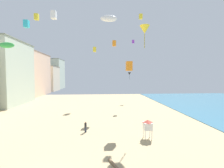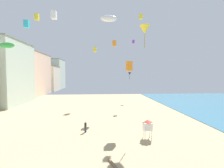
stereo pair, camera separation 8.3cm
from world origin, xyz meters
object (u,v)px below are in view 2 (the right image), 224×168
Objects in this scene: lifeguard_stand at (148,125)px; kite_purple_box at (133,42)px; kite_flyer at (85,126)px; kite_yellow_delta at (145,30)px; kite_yellow_box at (95,49)px; kite_yellow_box_2 at (141,16)px; kite_yellow_box_3 at (37,17)px; kite_black_delta at (130,74)px; driftwood_log at (113,164)px; kite_green_parafoil at (7,45)px; kite_orange_box at (129,66)px; kite_cyan_box at (27,24)px; kite_white_box at (54,15)px; kite_orange_box_2 at (114,43)px; kite_white_parafoil at (109,18)px.

kite_purple_box is (3.14, 25.08, 16.74)m from lifeguard_stand.
kite_flyer is 0.44× the size of kite_yellow_delta.
kite_yellow_box is 1.54× the size of kite_yellow_box_2.
kite_yellow_box_3 is at bearing -163.76° from kite_yellow_box.
lifeguard_stand is at bearing -97.72° from kite_yellow_box_2.
kite_yellow_box_2 is at bearing 178.81° from kite_flyer.
kite_yellow_box_2 reaches higher than kite_black_delta.
kite_green_parafoil is at bearing 142.44° from driftwood_log.
kite_green_parafoil reaches higher than kite_orange_box.
kite_cyan_box reaches higher than lifeguard_stand.
kite_yellow_box_3 reaches higher than kite_black_delta.
kite_yellow_box_2 reaches higher than kite_yellow_delta.
kite_black_delta reaches higher than kite_flyer.
kite_black_delta is (19.89, 13.93, -12.97)m from kite_white_box.
kite_black_delta is 2.62× the size of kite_yellow_box_2.
kite_green_parafoil is (0.73, -14.27, -9.95)m from kite_yellow_box_3.
kite_yellow_box_3 is at bearing 92.93° from kite_green_parafoil.
driftwood_log is at bearing -94.97° from kite_orange_box_2.
kite_green_parafoil is (-21.98, 6.99, 11.78)m from lifeguard_stand.
kite_orange_box_2 is at bearing 98.25° from kite_orange_box.
kite_purple_box reaches higher than kite_yellow_box.
kite_orange_box is (6.96, 2.10, 9.19)m from kite_flyer.
kite_yellow_box_2 is at bearing 89.75° from lifeguard_stand.
kite_cyan_box is at bearing 175.25° from kite_orange_box_2.
kite_yellow_delta is 1.50× the size of kite_green_parafoil.
kite_white_parafoil is at bearing -97.86° from kite_orange_box_2.
kite_yellow_delta is (9.16, -20.00, -0.03)m from kite_yellow_box.
kite_orange_box is 6.69m from kite_yellow_delta.
kite_purple_box reaches higher than lifeguard_stand.
kite_purple_box is at bearing 8.42° from kite_yellow_box_3.
kite_yellow_delta reaches higher than kite_flyer.
kite_cyan_box is (-18.37, 23.40, 20.42)m from driftwood_log.
kite_white_box is 6.94m from kite_cyan_box.
kite_cyan_box is at bearing 150.33° from kite_orange_box.
kite_purple_box reaches higher than kite_yellow_delta.
kite_yellow_box is 0.85× the size of kite_cyan_box.
kite_white_box is 7.86m from kite_yellow_box_3.
kite_flyer is 0.94× the size of kite_white_box.
lifeguard_stand is 1.84× the size of kite_yellow_box.
kite_yellow_box_2 is 0.96× the size of kite_purple_box.
kite_yellow_box is 10.92m from kite_orange_box_2.
kite_yellow_box_2 reaches higher than kite_white_parafoil.
kite_orange_box is 1.02× the size of kite_yellow_box_3.
kite_green_parafoil is (-22.98, 1.49, -2.58)m from kite_yellow_delta.
kite_purple_box reaches higher than kite_orange_box_2.
kite_orange_box is 22.35m from kite_yellow_box.
kite_white_parafoil is 0.63× the size of kite_yellow_delta.
lifeguard_stand is 2.83× the size of kite_yellow_box_2.
kite_flyer is 1.00× the size of kite_cyan_box.
kite_white_box is 21.68m from kite_yellow_delta.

